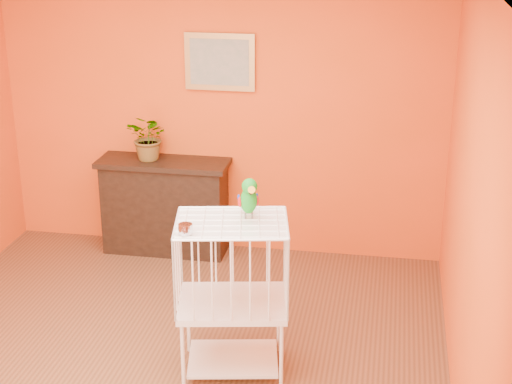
# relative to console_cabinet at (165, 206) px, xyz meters

# --- Properties ---
(ground) EXTENTS (4.50, 4.50, 0.00)m
(ground) POSITION_rel_console_cabinet_xyz_m (0.50, -2.04, -0.44)
(ground) COLOR brown
(ground) RESTS_ON ground
(room_shell) EXTENTS (4.50, 4.50, 4.50)m
(room_shell) POSITION_rel_console_cabinet_xyz_m (0.50, -2.04, 1.14)
(room_shell) COLOR #E34B15
(room_shell) RESTS_ON ground
(console_cabinet) EXTENTS (1.18, 0.43, 0.88)m
(console_cabinet) POSITION_rel_console_cabinet_xyz_m (0.00, 0.00, 0.00)
(console_cabinet) COLOR black
(console_cabinet) RESTS_ON ground
(potted_plant) EXTENTS (0.49, 0.52, 0.33)m
(potted_plant) POSITION_rel_console_cabinet_xyz_m (-0.11, -0.05, 0.60)
(potted_plant) COLOR #26722D
(potted_plant) RESTS_ON console_cabinet
(framed_picture) EXTENTS (0.62, 0.04, 0.50)m
(framed_picture) POSITION_rel_console_cabinet_xyz_m (0.50, 0.18, 1.31)
(framed_picture) COLOR #AE7E3E
(framed_picture) RESTS_ON room_shell
(birdcage) EXTENTS (0.81, 0.67, 1.11)m
(birdcage) POSITION_rel_console_cabinet_xyz_m (1.02, -1.85, 0.13)
(birdcage) COLOR white
(birdcage) RESTS_ON ground
(feed_cup) EXTENTS (0.09, 0.09, 0.06)m
(feed_cup) POSITION_rel_console_cabinet_xyz_m (0.78, -2.09, 0.70)
(feed_cup) COLOR silver
(feed_cup) RESTS_ON birdcage
(parrot) EXTENTS (0.16, 0.26, 0.29)m
(parrot) POSITION_rel_console_cabinet_xyz_m (1.12, -1.77, 0.81)
(parrot) COLOR #59544C
(parrot) RESTS_ON birdcage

